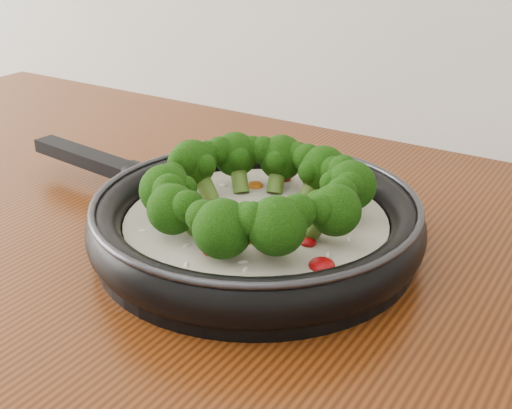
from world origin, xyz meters
The scene contains 1 object.
skillet centered at (0.03, 1.09, 0.94)m, with size 0.55×0.37×0.10m.
Camera 1 is at (0.36, 0.59, 1.23)m, focal length 46.27 mm.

